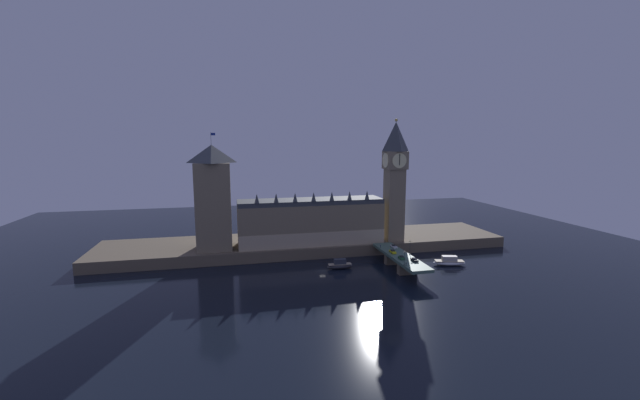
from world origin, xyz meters
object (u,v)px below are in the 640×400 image
object	(u,v)px
victoria_tower	(213,197)
boat_downstream	(449,262)
clock_tower	(395,177)
boat_upstream	(340,265)
car_northbound_trail	(402,258)
pedestrian_near_rail	(406,264)
car_southbound_lead	(414,260)
car_northbound_lead	(393,252)
street_lamp_near	(405,256)
pedestrian_far_rail	(380,246)
street_lamp_mid	(410,246)
car_southbound_trail	(394,246)

from	to	relation	value
victoria_tower	boat_downstream	xyz separation A→B (m)	(110.68, -35.39, -30.20)
clock_tower	boat_upstream	xyz separation A→B (m)	(-37.32, -25.01, -38.64)
clock_tower	car_northbound_trail	bearing A→B (deg)	-107.68
clock_tower	pedestrian_near_rail	bearing A→B (deg)	-106.77
car_southbound_lead	boat_upstream	world-z (taller)	car_southbound_lead
car_northbound_lead	boat_downstream	xyz separation A→B (m)	(27.70, -4.26, -5.66)
pedestrian_near_rail	street_lamp_near	world-z (taller)	street_lamp_near
pedestrian_far_rail	street_lamp_near	distance (m)	28.92
car_northbound_lead	boat_upstream	bearing A→B (deg)	175.00
boat_upstream	car_southbound_lead	bearing A→B (deg)	-28.44
car_northbound_trail	street_lamp_mid	xyz separation A→B (m)	(7.01, 6.23, 3.52)
car_northbound_lead	car_southbound_trail	world-z (taller)	car_northbound_lead
victoria_tower	pedestrian_near_rail	bearing A→B (deg)	-32.10
car_southbound_lead	street_lamp_near	bearing A→B (deg)	-146.50
car_northbound_lead	street_lamp_mid	world-z (taller)	street_lamp_mid
car_northbound_lead	pedestrian_near_rail	size ratio (longest dim) A/B	2.59
pedestrian_far_rail	boat_downstream	xyz separation A→B (m)	(29.90, -14.43, -5.92)
car_northbound_lead	street_lamp_mid	distance (m)	8.74
pedestrian_far_rail	pedestrian_near_rail	bearing A→B (deg)	-90.00
victoria_tower	street_lamp_near	size ratio (longest dim) A/B	8.84
car_northbound_trail	car_southbound_lead	size ratio (longest dim) A/B	0.86
street_lamp_near	boat_downstream	size ratio (longest dim) A/B	0.41
street_lamp_near	street_lamp_mid	bearing A→B (deg)	56.86
pedestrian_near_rail	boat_downstream	xyz separation A→B (m)	(29.90, 15.28, -5.90)
pedestrian_near_rail	boat_upstream	xyz separation A→B (m)	(-23.23, 21.76, -5.83)
pedestrian_near_rail	pedestrian_far_rail	bearing A→B (deg)	90.00
clock_tower	boat_downstream	world-z (taller)	clock_tower
boat_upstream	boat_downstream	size ratio (longest dim) A/B	0.77
victoria_tower	clock_tower	bearing A→B (deg)	-2.35
car_southbound_lead	pedestrian_far_rail	size ratio (longest dim) A/B	2.45
car_southbound_trail	pedestrian_far_rail	size ratio (longest dim) A/B	2.63
victoria_tower	pedestrian_far_rail	xyz separation A→B (m)	(80.78, -20.95, -24.28)
car_northbound_lead	car_northbound_trail	size ratio (longest dim) A/B	1.21
street_lamp_mid	clock_tower	bearing A→B (deg)	81.07
car_southbound_lead	pedestrian_near_rail	xyz separation A→B (m)	(-6.61, -5.60, 0.31)
car_northbound_lead	street_lamp_near	size ratio (longest dim) A/B	0.71
pedestrian_far_rail	victoria_tower	bearing A→B (deg)	165.46
car_southbound_lead	car_southbound_trail	world-z (taller)	car_southbound_trail
victoria_tower	car_southbound_lead	bearing A→B (deg)	-27.28
car_northbound_trail	street_lamp_mid	bearing A→B (deg)	41.62
clock_tower	car_southbound_trail	bearing A→B (deg)	-112.08
car_southbound_trail	boat_downstream	world-z (taller)	car_southbound_trail
pedestrian_near_rail	pedestrian_far_rail	xyz separation A→B (m)	(0.00, 29.71, 0.02)
clock_tower	car_southbound_lead	distance (m)	53.36
clock_tower	street_lamp_near	xyz separation A→B (m)	(-14.50, -45.81, -29.65)
car_southbound_lead	boat_downstream	xyz separation A→B (m)	(23.29, 9.68, -5.60)
car_northbound_trail	car_northbound_lead	bearing A→B (deg)	90.00
street_lamp_mid	boat_downstream	distance (m)	22.65
clock_tower	victoria_tower	bearing A→B (deg)	177.65
car_southbound_trail	victoria_tower	bearing A→B (deg)	165.65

